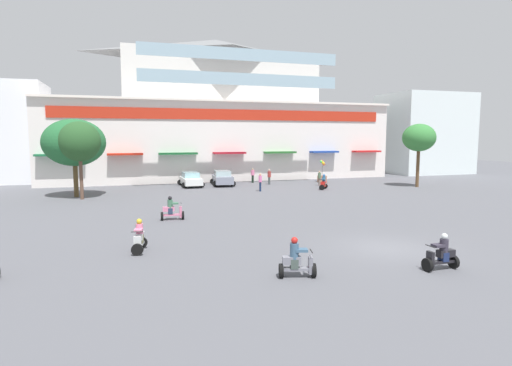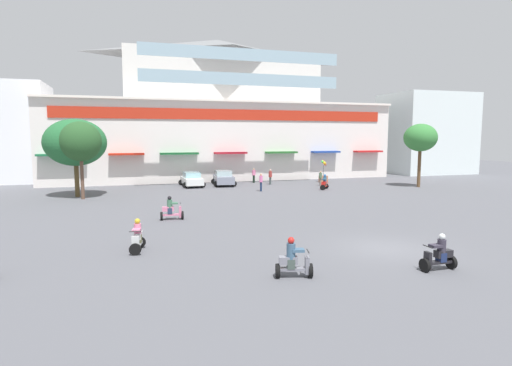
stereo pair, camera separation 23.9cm
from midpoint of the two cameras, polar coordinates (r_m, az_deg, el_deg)
ground_plane at (r=31.66m, az=3.74°, el=-3.00°), size 128.00×128.00×0.00m
colonial_building at (r=54.22m, az=-5.43°, el=8.65°), size 41.03×18.87×17.40m
flank_building_right at (r=64.36m, az=21.87°, el=6.28°), size 11.17×8.65×11.14m
plaza_tree_0 at (r=36.92m, az=-23.21°, el=5.22°), size 3.31×2.87×6.39m
plaza_tree_1 at (r=45.65m, az=21.31°, el=5.77°), size 3.33×3.26×6.46m
plaza_tree_2 at (r=38.64m, az=-23.84°, el=5.08°), size 5.15×4.77×6.65m
parked_car_0 at (r=43.73m, az=-9.11°, el=0.51°), size 2.45×4.42×1.49m
parked_car_1 at (r=44.29m, az=-4.77°, el=0.69°), size 2.70×4.42×1.57m
scooter_rider_0 at (r=17.75m, az=23.73°, el=-9.03°), size 1.40×0.55×1.44m
scooter_rider_1 at (r=26.32m, az=-11.71°, el=-3.65°), size 1.44×0.59×1.50m
scooter_rider_2 at (r=19.51m, az=-16.04°, el=-7.28°), size 0.77×1.43×1.48m
scooter_rider_3 at (r=41.28m, az=9.09°, el=-0.03°), size 1.30×1.38×1.50m
scooter_rider_5 at (r=15.50m, az=5.15°, el=-10.62°), size 1.43×0.85×1.51m
pedestrian_0 at (r=44.35m, az=8.54°, el=0.78°), size 0.38×0.38×1.57m
pedestrian_1 at (r=46.67m, az=-0.60°, el=1.16°), size 0.52×0.52×1.63m
pedestrian_2 at (r=44.94m, az=1.68°, el=0.99°), size 0.52×0.52×1.66m
pedestrian_3 at (r=39.29m, az=0.41°, el=0.28°), size 0.43×0.43×1.69m
balloon_vendor_cart at (r=47.73m, az=8.92°, el=1.11°), size 0.92×0.80×2.54m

